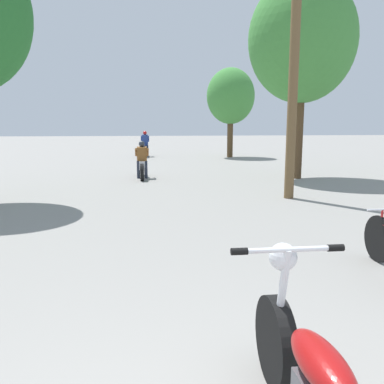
% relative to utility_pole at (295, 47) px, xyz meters
% --- Properties ---
extents(utility_pole, '(1.10, 0.24, 7.27)m').
position_rel_utility_pole_xyz_m(utility_pole, '(0.00, 0.00, 0.00)').
color(utility_pole, brown).
rests_on(utility_pole, ground).
extents(roadside_tree_right_near, '(3.60, 3.24, 6.71)m').
position_rel_utility_pole_xyz_m(roadside_tree_right_near, '(1.60, 3.63, 0.89)').
color(roadside_tree_right_near, '#513A23').
rests_on(roadside_tree_right_near, ground).
extents(roadside_tree_right_far, '(2.66, 2.39, 4.91)m').
position_rel_utility_pole_xyz_m(roadside_tree_right_far, '(1.13, 12.64, -0.37)').
color(roadside_tree_right_far, '#513A23').
rests_on(roadside_tree_right_far, ground).
extents(motorcycle_rider_lead, '(0.50, 1.92, 1.30)m').
position_rel_utility_pole_xyz_m(motorcycle_rider_lead, '(-3.77, 4.29, -3.23)').
color(motorcycle_rider_lead, black).
rests_on(motorcycle_rider_lead, ground).
extents(motorcycle_rider_far, '(0.50, 2.04, 1.46)m').
position_rel_utility_pole_xyz_m(motorcycle_rider_far, '(-3.62, 13.56, -3.18)').
color(motorcycle_rider_far, black).
rests_on(motorcycle_rider_far, ground).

